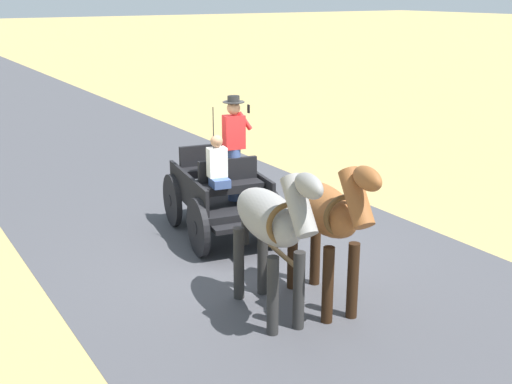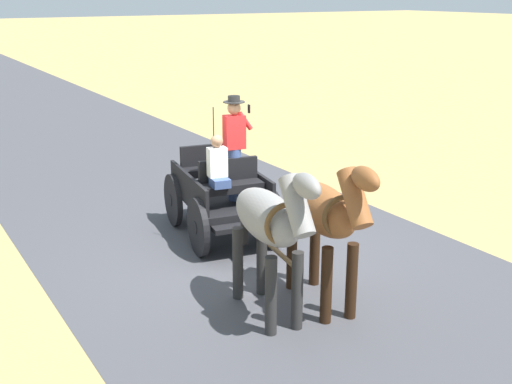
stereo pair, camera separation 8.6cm
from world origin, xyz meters
name	(u,v)px [view 2 (the right image)]	position (x,y,z in m)	size (l,w,h in m)	color
ground_plane	(247,249)	(0.00, 0.00, 0.00)	(200.00, 200.00, 0.00)	tan
road_surface	(247,249)	(0.00, 0.00, 0.00)	(6.60, 160.00, 0.01)	#424247
horse_drawn_carriage	(222,191)	(0.05, -0.77, 0.82)	(1.78, 4.51, 2.50)	black
horse_near_side	(326,215)	(0.14, 2.28, 1.32)	(0.83, 2.15, 2.21)	brown
horse_off_side	(270,222)	(0.93, 2.15, 1.32)	(0.76, 2.15, 2.21)	gray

